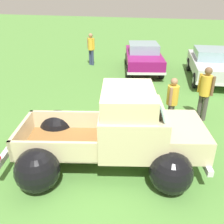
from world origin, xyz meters
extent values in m
plane|color=#548C3D|center=(0.00, 0.00, 0.00)|extent=(80.00, 80.00, 0.00)
cylinder|color=black|center=(1.17, 1.22, 0.38)|extent=(0.79, 0.41, 0.76)
cylinder|color=silver|center=(1.17, 1.22, 0.38)|extent=(0.39, 0.31, 0.34)
cylinder|color=black|center=(1.63, -0.46, 0.38)|extent=(0.79, 0.41, 0.76)
cylinder|color=silver|center=(1.63, -0.46, 0.38)|extent=(0.39, 0.31, 0.34)
cylinder|color=black|center=(-1.53, 0.49, 0.38)|extent=(0.79, 0.41, 0.76)
cylinder|color=silver|center=(-1.53, 0.49, 0.38)|extent=(0.39, 0.31, 0.34)
cylinder|color=black|center=(-1.08, -1.19, 0.38)|extent=(0.79, 0.41, 0.76)
cylinder|color=silver|center=(-1.08, -1.19, 0.38)|extent=(0.39, 0.31, 0.34)
sphere|color=black|center=(-1.54, 0.54, 0.44)|extent=(1.18, 1.18, 0.96)
sphere|color=black|center=(-1.06, -1.24, 0.44)|extent=(1.18, 1.18, 0.96)
cube|color=olive|center=(-0.92, -0.25, 0.54)|extent=(2.38, 2.02, 0.04)
cube|color=beige|center=(-1.11, 0.46, 0.77)|extent=(2.00, 0.61, 0.50)
cube|color=beige|center=(-0.73, -0.95, 0.77)|extent=(2.00, 0.61, 0.50)
cube|color=beige|center=(0.03, 0.01, 0.77)|extent=(0.48, 1.51, 0.50)
cube|color=beige|center=(-1.87, -0.50, 0.77)|extent=(0.48, 1.51, 0.50)
cube|color=beige|center=(0.63, 0.17, 0.99)|extent=(1.84, 2.02, 0.95)
cube|color=beige|center=(0.53, 0.14, 1.70)|extent=(1.51, 1.79, 0.45)
cube|color=#8CADB7|center=(1.15, 0.31, 1.68)|extent=(0.52, 1.45, 0.38)
cube|color=beige|center=(1.64, 0.44, 0.80)|extent=(1.63, 1.89, 0.55)
sphere|color=black|center=(1.17, 1.25, 0.42)|extent=(1.13, 1.13, 0.92)
sphere|color=black|center=(1.63, -0.49, 0.42)|extent=(1.13, 1.13, 0.92)
cube|color=silver|center=(-2.16, -0.58, 0.46)|extent=(0.63, 1.94, 0.14)
cube|color=silver|center=(2.16, 0.58, 0.46)|extent=(0.63, 1.94, 0.14)
sphere|color=red|center=(-2.33, 0.19, 0.64)|extent=(0.13, 0.13, 0.11)
cylinder|color=black|center=(0.61, 7.13, 0.33)|extent=(0.36, 0.69, 0.66)
cylinder|color=silver|center=(0.61, 7.13, 0.33)|extent=(0.28, 0.34, 0.30)
cylinder|color=black|center=(-0.95, 6.71, 0.33)|extent=(0.36, 0.69, 0.66)
cylinder|color=silver|center=(-0.95, 6.71, 0.33)|extent=(0.28, 0.34, 0.30)
cylinder|color=black|center=(-0.07, 9.69, 0.33)|extent=(0.36, 0.69, 0.66)
cylinder|color=silver|center=(-0.07, 9.69, 0.33)|extent=(0.28, 0.34, 0.30)
cylinder|color=black|center=(-1.64, 9.27, 0.33)|extent=(0.36, 0.69, 0.66)
cylinder|color=silver|center=(-1.64, 9.27, 0.33)|extent=(0.28, 0.34, 0.30)
cube|color=#8C1466|center=(-0.51, 8.20, 0.71)|extent=(2.75, 4.45, 0.55)
cube|color=#8CADB7|center=(-0.56, 8.36, 1.21)|extent=(1.90, 2.07, 0.45)
cube|color=silver|center=(-1.04, 10.16, 0.45)|extent=(1.77, 0.56, 0.12)
cube|color=silver|center=(0.01, 6.24, 0.45)|extent=(1.77, 0.56, 0.12)
cylinder|color=black|center=(2.18, 6.23, 0.33)|extent=(0.27, 0.68, 0.66)
cylinder|color=silver|center=(2.18, 6.23, 0.33)|extent=(0.24, 0.32, 0.30)
cylinder|color=black|center=(3.54, 9.15, 0.33)|extent=(0.27, 0.68, 0.66)
cylinder|color=silver|center=(3.54, 9.15, 0.33)|extent=(0.24, 0.32, 0.30)
cylinder|color=black|center=(1.89, 8.97, 0.33)|extent=(0.27, 0.68, 0.66)
cylinder|color=silver|center=(1.89, 8.97, 0.33)|extent=(0.24, 0.32, 0.30)
cube|color=silver|center=(2.86, 7.69, 0.71)|extent=(2.24, 4.47, 0.55)
cube|color=#8CADB7|center=(2.84, 7.86, 1.21)|extent=(1.73, 1.96, 0.45)
cube|color=silver|center=(2.63, 9.79, 0.45)|extent=(1.85, 0.30, 0.12)
cube|color=silver|center=(3.09, 5.59, 0.45)|extent=(1.85, 0.30, 0.12)
cylinder|color=navy|center=(-3.52, 8.50, 0.44)|extent=(0.19, 0.19, 0.87)
cylinder|color=navy|center=(-3.68, 8.56, 0.44)|extent=(0.19, 0.19, 0.87)
cylinder|color=gold|center=(-3.60, 8.53, 1.20)|extent=(0.44, 0.44, 0.65)
cylinder|color=gold|center=(-3.39, 8.45, 1.23)|extent=(0.12, 0.12, 0.62)
cylinder|color=#A87A56|center=(-3.80, 8.60, 1.23)|extent=(0.12, 0.12, 0.62)
sphere|color=#A87A56|center=(-3.60, 8.53, 1.67)|extent=(0.30, 0.30, 0.24)
cylinder|color=#4C4742|center=(1.43, 2.38, 0.39)|extent=(0.18, 0.18, 0.77)
cylinder|color=#4C4742|center=(1.39, 2.22, 0.39)|extent=(0.18, 0.18, 0.77)
cylinder|color=gold|center=(1.41, 2.30, 1.06)|extent=(0.40, 0.40, 0.58)
cylinder|color=#A87A56|center=(1.45, 2.51, 1.09)|extent=(0.11, 0.11, 0.55)
cylinder|color=#A87A56|center=(1.36, 2.08, 1.09)|extent=(0.11, 0.11, 0.55)
sphere|color=#A87A56|center=(1.41, 2.30, 1.48)|extent=(0.25, 0.25, 0.21)
cylinder|color=#4C4742|center=(2.43, 3.04, 0.43)|extent=(0.21, 0.21, 0.86)
cylinder|color=#4C4742|center=(2.29, 3.12, 0.43)|extent=(0.21, 0.21, 0.86)
cylinder|color=gold|center=(2.36, 3.08, 1.19)|extent=(0.47, 0.47, 0.65)
cylinder|color=brown|center=(2.55, 2.97, 1.22)|extent=(0.12, 0.12, 0.62)
cylinder|color=gold|center=(2.17, 3.19, 1.22)|extent=(0.12, 0.12, 0.62)
sphere|color=brown|center=(2.36, 3.08, 1.66)|extent=(0.32, 0.32, 0.23)
cube|color=black|center=(-0.70, 2.62, 0.01)|extent=(0.36, 0.36, 0.03)
cone|color=orange|center=(-0.70, 2.62, 0.33)|extent=(0.28, 0.28, 0.60)
cylinder|color=white|center=(-0.70, 2.62, 0.42)|extent=(0.17, 0.17, 0.08)
camera|label=1|loc=(1.61, -4.72, 3.78)|focal=39.30mm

